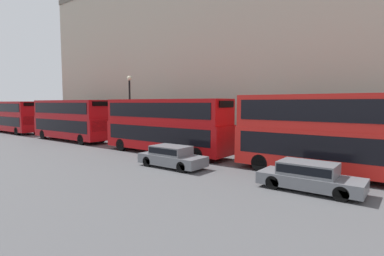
{
  "coord_description": "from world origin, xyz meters",
  "views": [
    {
      "loc": [
        -15.58,
        1.01,
        3.98
      ],
      "look_at": [
        0.48,
        13.2,
        2.27
      ],
      "focal_mm": 28.0,
      "sensor_mm": 36.0,
      "label": 1
    }
  ],
  "objects": [
    {
      "name": "bus_leading",
      "position": [
        1.6,
        4.77,
        2.44
      ],
      "size": [
        2.59,
        10.1,
        4.43
      ],
      "color": "red",
      "rests_on": "ground"
    },
    {
      "name": "bus_second_in_queue",
      "position": [
        1.6,
        16.65,
        2.35
      ],
      "size": [
        2.59,
        11.03,
        4.25
      ],
      "color": "#B20C0F",
      "rests_on": "ground"
    },
    {
      "name": "bus_third_in_queue",
      "position": [
        1.6,
        29.98,
        2.34
      ],
      "size": [
        2.59,
        10.51,
        4.24
      ],
      "color": "#A80F14",
      "rests_on": "ground"
    },
    {
      "name": "bus_trailing",
      "position": [
        1.6,
        43.64,
        2.28
      ],
      "size": [
        2.59,
        10.35,
        4.12
      ],
      "color": "#A80F14",
      "rests_on": "ground"
    },
    {
      "name": "car_dark_sedan",
      "position": [
        -1.8,
        4.82,
        0.7
      ],
      "size": [
        1.75,
        4.49,
        1.31
      ],
      "color": "slate",
      "rests_on": "ground"
    },
    {
      "name": "car_hatchback",
      "position": [
        -1.8,
        13.05,
        0.7
      ],
      "size": [
        1.75,
        4.31,
        1.32
      ],
      "color": "slate",
      "rests_on": "ground"
    },
    {
      "name": "street_lamp",
      "position": [
        3.55,
        22.97,
        4.02
      ],
      "size": [
        0.44,
        0.44,
        6.51
      ],
      "color": "black",
      "rests_on": "ground"
    },
    {
      "name": "pedestrian",
      "position": [
        4.27,
        24.74,
        0.75
      ],
      "size": [
        0.36,
        0.36,
        1.63
      ],
      "color": "#26262D",
      "rests_on": "ground"
    }
  ]
}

